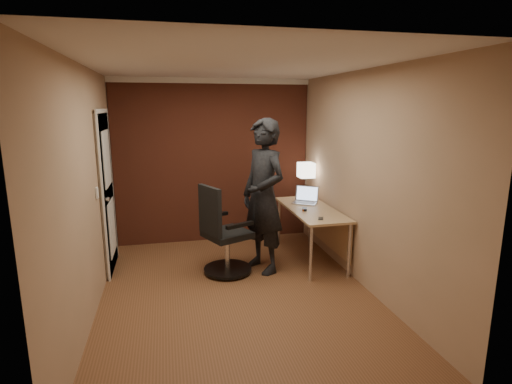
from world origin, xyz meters
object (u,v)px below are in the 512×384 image
desk_lamp (306,171)px  person (263,196)px  phone (321,218)px  mouse (305,209)px  office_chair (222,236)px  laptop (306,198)px  desk (316,217)px

desk_lamp → person: bearing=-136.1°
desk_lamp → phone: desk_lamp is taller
mouse → desk_lamp: bearing=89.2°
phone → person: (-0.65, 0.31, 0.24)m
desk_lamp → mouse: size_ratio=5.35×
desk_lamp → person: (-0.86, -0.83, -0.17)m
office_chair → phone: bearing=-13.5°
laptop → office_chair: size_ratio=0.37×
laptop → phone: laptop is taller
phone → office_chair: bearing=-170.5°
laptop → phone: 0.85m
desk → laptop: bearing=96.5°
desk → mouse: mouse is taller
desk_lamp → mouse: bearing=-110.6°
desk_lamp → desk: bearing=-96.2°
mouse → office_chair: 1.16m
office_chair → person: person is taller
desk → laptop: laptop is taller
desk_lamp → laptop: 0.47m
desk_lamp → office_chair: desk_lamp is taller
laptop → person: size_ratio=0.21×
mouse → laptop: bearing=88.3°
desk_lamp → laptop: bearing=-109.4°
laptop → person: person is taller
desk_lamp → office_chair: size_ratio=0.47×
laptop → phone: size_ratio=3.64×
desk_lamp → mouse: desk_lamp is taller
mouse → desk: bearing=45.8°
desk_lamp → laptop: (-0.10, -0.30, -0.35)m
person → desk: bearing=80.7°
desk → office_chair: office_chair is taller
desk_lamp → mouse: (-0.27, -0.72, -0.40)m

